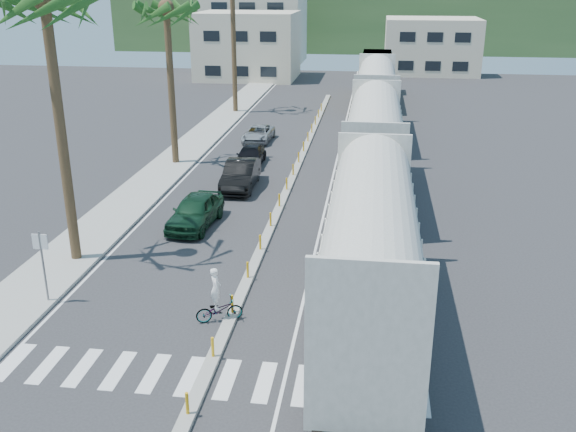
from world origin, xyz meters
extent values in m
plane|color=#28282B|center=(0.00, 0.00, 0.00)|extent=(140.00, 140.00, 0.00)
cube|color=gray|center=(-8.50, 25.00, 0.07)|extent=(3.00, 90.00, 0.15)
cube|color=black|center=(4.28, 28.00, 0.03)|extent=(0.12, 100.00, 0.06)
cube|color=black|center=(5.72, 28.00, 0.03)|extent=(0.12, 100.00, 0.06)
cube|color=gray|center=(0.00, 20.00, 0.07)|extent=(0.45, 60.00, 0.15)
cylinder|color=gold|center=(0.00, -4.00, 0.50)|extent=(0.10, 0.10, 0.70)
cylinder|color=gold|center=(0.00, -1.00, 0.50)|extent=(0.10, 0.10, 0.70)
cylinder|color=gold|center=(0.00, 2.00, 0.50)|extent=(0.10, 0.10, 0.70)
cylinder|color=gold|center=(0.00, 5.00, 0.50)|extent=(0.10, 0.10, 0.70)
cylinder|color=gold|center=(0.00, 8.00, 0.50)|extent=(0.10, 0.10, 0.70)
cylinder|color=gold|center=(0.00, 11.00, 0.50)|extent=(0.10, 0.10, 0.70)
cylinder|color=gold|center=(0.00, 14.00, 0.50)|extent=(0.10, 0.10, 0.70)
cylinder|color=gold|center=(0.00, 17.00, 0.50)|extent=(0.10, 0.10, 0.70)
cylinder|color=gold|center=(0.00, 20.00, 0.50)|extent=(0.10, 0.10, 0.70)
cylinder|color=gold|center=(0.00, 23.00, 0.50)|extent=(0.10, 0.10, 0.70)
cylinder|color=gold|center=(0.00, 26.00, 0.50)|extent=(0.10, 0.10, 0.70)
cylinder|color=gold|center=(0.00, 29.00, 0.50)|extent=(0.10, 0.10, 0.70)
cylinder|color=gold|center=(0.00, 32.00, 0.50)|extent=(0.10, 0.10, 0.70)
cylinder|color=gold|center=(0.00, 35.00, 0.50)|extent=(0.10, 0.10, 0.70)
cylinder|color=gold|center=(0.00, 38.00, 0.50)|extent=(0.10, 0.10, 0.70)
cylinder|color=gold|center=(0.00, 41.00, 0.50)|extent=(0.10, 0.10, 0.70)
cube|color=silver|center=(0.00, -2.00, 0.01)|extent=(14.00, 2.20, 0.01)
cube|color=silver|center=(-6.80, 25.00, 0.00)|extent=(0.12, 90.00, 0.01)
cube|color=silver|center=(2.50, 25.00, 0.00)|extent=(0.12, 90.00, 0.01)
cube|color=#B2B0A3|center=(5.00, 1.12, 2.70)|extent=(3.00, 12.88, 3.40)
cylinder|color=#B2B0A3|center=(5.00, 1.12, 4.40)|extent=(2.90, 12.58, 2.90)
cube|color=black|center=(5.00, 1.12, 0.50)|extent=(2.60, 12.88, 1.00)
cube|color=#B2B0A3|center=(5.00, 16.12, 2.70)|extent=(3.00, 12.88, 3.40)
cylinder|color=#B2B0A3|center=(5.00, 16.12, 4.40)|extent=(2.90, 12.58, 2.90)
cube|color=black|center=(5.00, 16.12, 0.50)|extent=(2.60, 12.88, 1.00)
cube|color=#B2B0A3|center=(5.00, 31.12, 2.70)|extent=(3.00, 12.88, 3.40)
cylinder|color=#B2B0A3|center=(5.00, 31.12, 4.40)|extent=(2.90, 12.58, 2.90)
cube|color=black|center=(5.00, 31.12, 0.50)|extent=(2.60, 12.88, 1.00)
cube|color=#4C4C4F|center=(5.00, 47.12, 1.05)|extent=(3.00, 17.00, 0.50)
cube|color=#BA7E12|center=(5.00, 46.12, 2.60)|extent=(2.70, 12.24, 2.60)
cube|color=#BA7E12|center=(5.00, 52.90, 2.90)|extent=(3.00, 3.74, 3.20)
cube|color=black|center=(5.00, 47.12, 0.45)|extent=(2.60, 13.60, 0.90)
cylinder|color=brown|center=(-8.00, 6.00, 5.50)|extent=(0.44, 0.44, 11.00)
cylinder|color=brown|center=(-8.30, 22.00, 5.00)|extent=(0.44, 0.44, 10.00)
sphere|color=#214F18|center=(-8.30, 22.00, 10.15)|extent=(3.20, 3.20, 3.20)
cylinder|color=brown|center=(-8.00, 40.00, 6.00)|extent=(0.44, 0.44, 12.00)
cylinder|color=slate|center=(-7.30, 2.00, 1.50)|extent=(0.08, 0.08, 3.00)
cube|color=silver|center=(-7.30, 2.00, 2.60)|extent=(0.60, 0.04, 0.60)
cube|color=beige|center=(-11.00, 62.00, 4.00)|extent=(12.00, 10.00, 8.00)
cube|color=beige|center=(-13.00, 78.00, 5.00)|extent=(14.00, 12.00, 10.00)
cube|color=beige|center=(12.00, 70.00, 3.50)|extent=(12.00, 10.00, 7.00)
cube|color=#385628|center=(0.00, 100.00, 6.00)|extent=(80.00, 20.00, 12.00)
imported|color=#10311D|center=(-3.83, 10.84, 0.81)|extent=(2.65, 5.07, 1.63)
imported|color=black|center=(-2.84, 17.35, 0.83)|extent=(2.02, 5.14, 1.66)
imported|color=black|center=(-3.21, 22.43, 0.63)|extent=(1.97, 4.42, 1.26)
imported|color=#A6A8AB|center=(-3.86, 29.03, 0.60)|extent=(2.33, 4.49, 1.20)
imported|color=#9EA0A5|center=(-0.39, 1.56, 0.45)|extent=(1.81, 2.15, 0.91)
imported|color=white|center=(-0.49, 1.56, 1.34)|extent=(0.84, 0.78, 1.58)
camera|label=1|loc=(4.89, -18.74, 11.88)|focal=40.00mm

